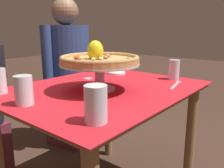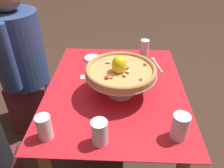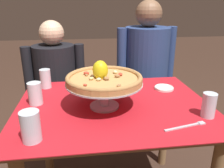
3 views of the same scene
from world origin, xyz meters
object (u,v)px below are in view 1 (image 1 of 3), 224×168
at_px(water_glass_front_right, 174,71).
at_px(dinner_fork, 176,85).
at_px(water_glass_side_left, 24,92).
at_px(water_glass_front_left, 96,107).
at_px(side_plate, 116,73).
at_px(diner_right, 68,74).
at_px(sugar_packet, 88,79).
at_px(pizza_stand, 100,70).
at_px(pizza, 99,59).

relative_size(water_glass_front_right, dinner_fork, 0.58).
xyz_separation_m(water_glass_side_left, water_glass_front_left, (0.05, -0.36, 0.00)).
bearing_deg(dinner_fork, water_glass_side_left, 154.62).
xyz_separation_m(side_plate, diner_right, (0.04, 0.57, -0.09)).
relative_size(water_glass_front_right, side_plate, 1.00).
height_order(water_glass_side_left, sugar_packet, water_glass_side_left).
height_order(pizza_stand, pizza, pizza).
distance_m(water_glass_side_left, diner_right, 1.08).
bearing_deg(pizza, water_glass_front_left, -139.61).
distance_m(pizza, water_glass_front_left, 0.43).
height_order(pizza_stand, sugar_packet, pizza_stand).
distance_m(water_glass_front_right, diner_right, 0.96).
bearing_deg(diner_right, sugar_packet, -118.53).
height_order(water_glass_front_right, water_glass_side_left, water_glass_side_left).
bearing_deg(pizza, side_plate, 27.33).
relative_size(water_glass_side_left, diner_right, 0.10).
bearing_deg(sugar_packet, dinner_fork, -68.76).
bearing_deg(diner_right, pizza_stand, -119.92).
bearing_deg(sugar_packet, water_glass_front_right, -51.49).
bearing_deg(diner_right, water_glass_side_left, -139.88).
xyz_separation_m(water_glass_front_right, diner_right, (-0.04, 0.95, -0.13)).
xyz_separation_m(dinner_fork, sugar_packet, (-0.19, 0.50, -0.00)).
height_order(pizza_stand, water_glass_front_left, pizza_stand).
height_order(water_glass_side_left, diner_right, diner_right).
bearing_deg(dinner_fork, sugar_packet, 111.24).
bearing_deg(side_plate, pizza, -152.67).
height_order(side_plate, diner_right, diner_right).
relative_size(pizza_stand, sugar_packet, 8.00).
height_order(pizza_stand, side_plate, pizza_stand).
bearing_deg(water_glass_front_right, dinner_fork, -150.44).
xyz_separation_m(water_glass_front_right, water_glass_front_left, (-0.81, -0.10, 0.00)).
xyz_separation_m(water_glass_front_left, sugar_packet, (0.48, 0.52, -0.05)).
height_order(water_glass_front_right, sugar_packet, water_glass_front_right).
bearing_deg(water_glass_side_left, side_plate, 9.03).
bearing_deg(pizza, water_glass_side_left, 166.62).
relative_size(pizza_stand, dinner_fork, 1.89).
height_order(water_glass_side_left, side_plate, water_glass_side_left).
xyz_separation_m(pizza, water_glass_front_left, (-0.32, -0.27, -0.11)).
relative_size(water_glass_side_left, side_plate, 1.01).
bearing_deg(sugar_packet, water_glass_side_left, -163.59).
distance_m(water_glass_front_right, side_plate, 0.40).
bearing_deg(side_plate, dinner_fork, -96.96).
height_order(water_glass_front_left, diner_right, diner_right).
relative_size(pizza_stand, water_glass_front_right, 3.28).
xyz_separation_m(side_plate, sugar_packet, (-0.25, 0.03, -0.01)).
relative_size(water_glass_side_left, sugar_packet, 2.47).
bearing_deg(dinner_fork, water_glass_front_left, -178.42).
distance_m(water_glass_front_left, diner_right, 1.31).
distance_m(pizza_stand, pizza, 0.06).
distance_m(side_plate, sugar_packet, 0.25).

